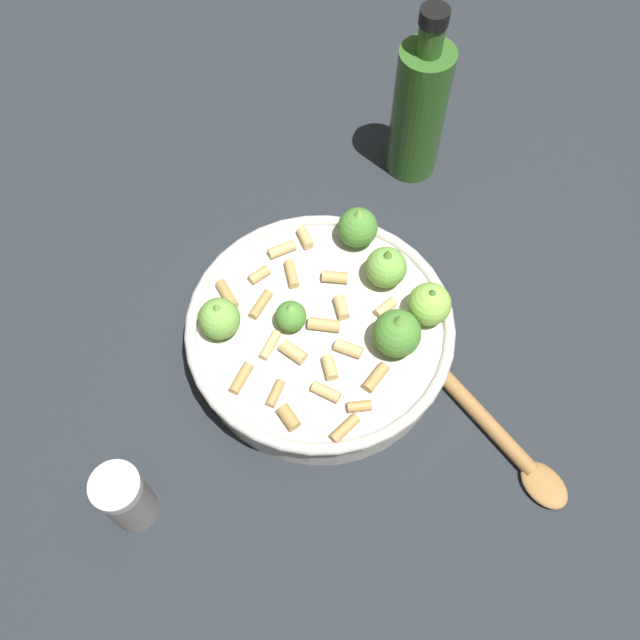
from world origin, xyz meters
name	(u,v)px	position (x,y,z in m)	size (l,w,h in m)	color
ground_plane	(320,347)	(0.00, 0.00, 0.00)	(2.40, 2.40, 0.00)	#23282D
cooking_pan	(323,330)	(0.00, 0.00, 0.04)	(0.27, 0.27, 0.11)	beige
pepper_shaker	(126,498)	(0.03, 0.24, 0.04)	(0.05, 0.05, 0.09)	gray
olive_oil_bottle	(419,109)	(0.07, -0.27, 0.09)	(0.06, 0.06, 0.22)	#336023
wooden_spoon	(481,417)	(-0.18, -0.04, 0.01)	(0.25, 0.09, 0.02)	#9E703D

